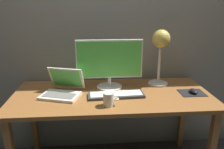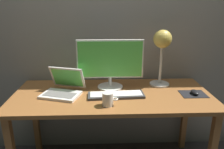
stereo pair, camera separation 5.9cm
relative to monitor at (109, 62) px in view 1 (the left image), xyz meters
The scene contains 9 objects.
back_wall 0.43m from the monitor, 87.43° to the left, with size 4.80×0.06×2.60m, color gray.
desk 0.33m from the monitor, 84.67° to the right, with size 1.60×0.70×0.74m.
monitor is the anchor object (origin of this frame).
keyboard_main 0.29m from the monitor, 77.66° to the right, with size 0.45×0.16×0.03m.
laptop 0.43m from the monitor, 164.76° to the right, with size 0.36×0.35×0.21m.
desk_lamp 0.47m from the monitor, ahead, with size 0.17×0.17×0.49m.
mousepad 0.72m from the monitor, 14.14° to the right, with size 0.20×0.16×0.00m, color black.
mouse 0.73m from the monitor, 14.49° to the right, with size 0.06×0.10×0.03m, color black.
coffee_mug 0.39m from the monitor, 94.36° to the right, with size 0.11×0.08×0.10m.
Camera 1 is at (-0.12, -1.65, 1.44)m, focal length 35.30 mm.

